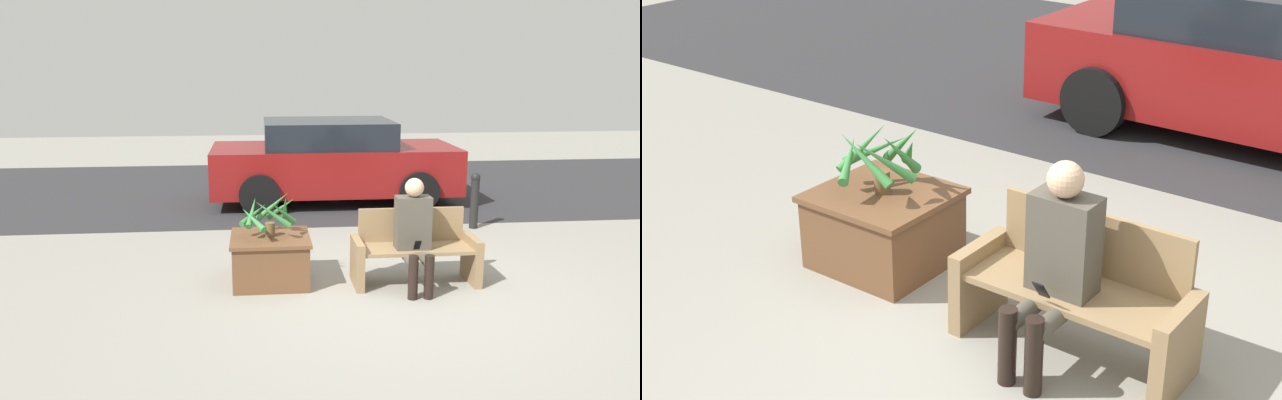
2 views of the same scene
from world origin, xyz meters
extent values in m
plane|color=gray|center=(0.00, 0.00, 0.00)|extent=(30.00, 30.00, 0.00)
cube|color=#2D2D30|center=(0.00, 5.78, 0.00)|extent=(20.00, 6.00, 0.01)
cube|color=#8C704C|center=(-0.39, 0.26, 0.27)|extent=(0.09, 0.52, 0.53)
cube|color=#8C704C|center=(0.93, 0.26, 0.27)|extent=(0.09, 0.52, 0.53)
cube|color=#8C704C|center=(0.27, 0.26, 0.41)|extent=(1.22, 0.48, 0.04)
cube|color=#8C704C|center=(0.27, 0.50, 0.63)|extent=(1.22, 0.04, 0.39)
cube|color=#4C473D|center=(0.22, 0.22, 0.72)|extent=(0.38, 0.22, 0.59)
sphere|color=tan|center=(0.22, 0.20, 1.12)|extent=(0.21, 0.21, 0.21)
cylinder|color=#4C473D|center=(0.13, 0.01, 0.38)|extent=(0.11, 0.42, 0.11)
cylinder|color=#4C473D|center=(0.30, 0.01, 0.38)|extent=(0.11, 0.42, 0.11)
cylinder|color=black|center=(0.13, -0.20, 0.24)|extent=(0.10, 0.10, 0.47)
cylinder|color=black|center=(0.30, -0.20, 0.24)|extent=(0.10, 0.10, 0.47)
cube|color=black|center=(0.22, -0.01, 0.53)|extent=(0.07, 0.09, 0.12)
cube|color=brown|center=(-1.34, 0.47, 0.27)|extent=(0.83, 0.79, 0.54)
cube|color=brown|center=(-1.34, 0.47, 0.52)|extent=(0.88, 0.84, 0.04)
cylinder|color=brown|center=(-1.34, 0.47, 0.62)|extent=(0.11, 0.11, 0.16)
cone|color=#387F3D|center=(-1.18, 0.47, 0.86)|extent=(0.09, 0.39, 0.38)
cone|color=#387F3D|center=(-1.21, 0.60, 0.83)|extent=(0.36, 0.34, 0.33)
cone|color=#387F3D|center=(-1.30, 0.64, 0.85)|extent=(0.40, 0.16, 0.36)
cone|color=#387F3D|center=(-1.52, 0.60, 0.77)|extent=(0.34, 0.41, 0.21)
cone|color=#387F3D|center=(-1.54, 0.50, 0.82)|extent=(0.16, 0.45, 0.30)
cone|color=#387F3D|center=(-1.53, 0.35, 0.77)|extent=(0.31, 0.43, 0.22)
cone|color=#387F3D|center=(-1.32, 0.28, 0.84)|extent=(0.42, 0.13, 0.35)
cone|color=#387F3D|center=(-1.20, 0.34, 0.84)|extent=(0.33, 0.36, 0.34)
cube|color=maroon|center=(-0.13, 4.57, 0.61)|extent=(4.27, 1.80, 0.78)
cube|color=black|center=(-0.24, 4.57, 1.22)|extent=(2.22, 1.66, 0.46)
cylinder|color=black|center=(1.19, 3.67, 0.34)|extent=(0.67, 0.18, 0.67)
cylinder|color=black|center=(1.19, 5.47, 0.34)|extent=(0.67, 0.18, 0.67)
cylinder|color=black|center=(-1.45, 3.67, 0.34)|extent=(0.67, 0.18, 0.67)
cylinder|color=black|center=(-1.45, 5.47, 0.34)|extent=(0.67, 0.18, 0.67)
cylinder|color=black|center=(1.74, 2.53, 0.37)|extent=(0.13, 0.13, 0.74)
sphere|color=black|center=(1.74, 2.53, 0.78)|extent=(0.14, 0.14, 0.14)
camera|label=1|loc=(-1.45, -6.28, 2.46)|focal=35.00mm
camera|label=2|loc=(2.39, -3.67, 2.99)|focal=50.00mm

